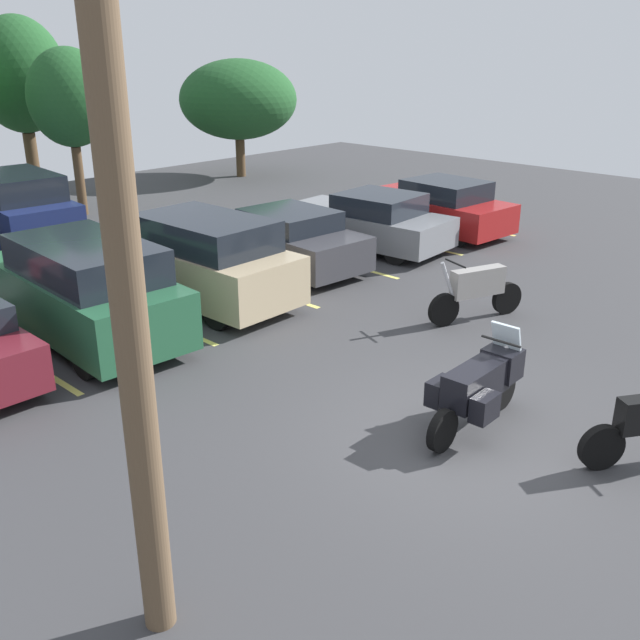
# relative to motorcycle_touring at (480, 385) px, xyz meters

# --- Properties ---
(ground) EXTENTS (44.00, 44.00, 0.10)m
(ground) POSITION_rel_motorcycle_touring_xyz_m (-0.40, 0.03, -0.70)
(ground) COLOR #38383A
(motorcycle_touring) EXTENTS (2.23, 0.96, 1.39)m
(motorcycle_touring) POSITION_rel_motorcycle_touring_xyz_m (0.00, 0.00, 0.00)
(motorcycle_touring) COLOR black
(motorcycle_touring) RESTS_ON ground
(motorcycle_second) EXTENTS (2.09, 0.94, 1.30)m
(motorcycle_second) POSITION_rel_motorcycle_touring_xyz_m (3.61, 2.30, -0.04)
(motorcycle_second) COLOR black
(motorcycle_second) RESTS_ON ground
(parking_stripes) EXTENTS (24.38, 4.64, 0.01)m
(parking_stripes) POSITION_rel_motorcycle_touring_xyz_m (-2.10, 7.31, -0.65)
(parking_stripes) COLOR #EAE066
(parking_stripes) RESTS_ON ground
(car_green) EXTENTS (2.16, 4.95, 1.88)m
(car_green) POSITION_rel_motorcycle_touring_xyz_m (-2.13, 7.02, 0.29)
(car_green) COLOR #235638
(car_green) RESTS_ON ground
(car_tan) EXTENTS (2.03, 4.88, 1.84)m
(car_tan) POSITION_rel_motorcycle_touring_xyz_m (0.59, 7.18, 0.25)
(car_tan) COLOR tan
(car_tan) RESTS_ON ground
(car_charcoal) EXTENTS (2.18, 4.46, 1.45)m
(car_charcoal) POSITION_rel_motorcycle_touring_xyz_m (3.48, 7.56, 0.05)
(car_charcoal) COLOR #38383D
(car_charcoal) RESTS_ON ground
(car_grey) EXTENTS (2.26, 4.67, 1.48)m
(car_grey) POSITION_rel_motorcycle_touring_xyz_m (6.24, 7.27, 0.05)
(car_grey) COLOR slate
(car_grey) RESTS_ON ground
(car_red) EXTENTS (2.23, 4.58, 1.51)m
(car_red) POSITION_rel_motorcycle_touring_xyz_m (8.90, 6.93, 0.07)
(car_red) COLOR maroon
(car_red) RESTS_ON ground
(car_far_navy) EXTENTS (2.23, 4.37, 1.99)m
(car_far_navy) POSITION_rel_motorcycle_touring_xyz_m (-0.12, 13.94, 0.33)
(car_far_navy) COLOR navy
(car_far_navy) RESTS_ON ground
(utility_pole) EXTENTS (1.42, 1.29, 7.33)m
(utility_pole) POSITION_rel_motorcycle_touring_xyz_m (-5.30, 0.17, 3.13)
(utility_pole) COLOR brown
(utility_pole) RESTS_ON ground
(tree_right) EXTENTS (2.98, 2.98, 5.98)m
(tree_right) POSITION_rel_motorcycle_touring_xyz_m (3.17, 19.76, 3.42)
(tree_right) COLOR #4C3823
(tree_right) RESTS_ON ground
(tree_center_left) EXTENTS (4.60, 4.60, 4.53)m
(tree_center_left) POSITION_rel_motorcycle_touring_xyz_m (10.95, 17.93, 2.34)
(tree_center_left) COLOR #4C3823
(tree_center_left) RESTS_ON ground
(tree_center_right) EXTENTS (2.49, 2.49, 5.03)m
(tree_center_right) POSITION_rel_motorcycle_touring_xyz_m (3.01, 16.34, 2.89)
(tree_center_right) COLOR #4C3823
(tree_center_right) RESTS_ON ground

